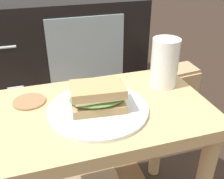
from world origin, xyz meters
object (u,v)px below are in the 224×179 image
(sandwich_front, at_px, (98,97))
(plate, at_px, (98,109))
(coaster, at_px, (29,101))
(tv_cabinet, at_px, (59,48))
(beer_glass, at_px, (165,63))
(paper_bag, at_px, (176,95))

(sandwich_front, bearing_deg, plate, 90.00)
(plate, xyz_separation_m, coaster, (-0.17, 0.10, -0.00))
(tv_cabinet, relative_size, beer_glass, 6.56)
(paper_bag, bearing_deg, coaster, -151.49)
(tv_cabinet, xyz_separation_m, paper_bag, (0.53, -0.48, -0.14))
(beer_glass, bearing_deg, coaster, 177.87)
(tv_cabinet, distance_m, plate, 0.98)
(tv_cabinet, height_order, beer_glass, beer_glass)
(coaster, xyz_separation_m, paper_bag, (0.70, 0.38, -0.31))
(coaster, distance_m, paper_bag, 0.86)
(paper_bag, bearing_deg, sandwich_front, -138.12)
(beer_glass, bearing_deg, paper_bag, 52.14)
(beer_glass, xyz_separation_m, paper_bag, (0.31, 0.40, -0.38))
(tv_cabinet, bearing_deg, beer_glass, -75.98)
(sandwich_front, distance_m, coaster, 0.20)
(coaster, bearing_deg, plate, -29.72)
(sandwich_front, bearing_deg, tv_cabinet, 89.62)
(tv_cabinet, distance_m, coaster, 0.90)
(sandwich_front, height_order, paper_bag, sandwich_front)
(plate, bearing_deg, sandwich_front, -90.00)
(coaster, relative_size, paper_bag, 0.29)
(sandwich_front, bearing_deg, beer_glass, 19.98)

